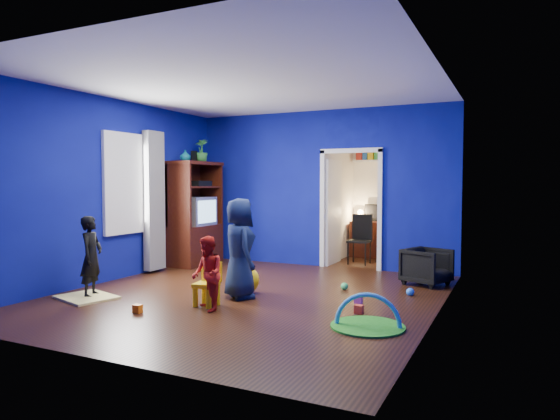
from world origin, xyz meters
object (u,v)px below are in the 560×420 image
at_px(tv_armoire, 195,213).
at_px(kid_chair, 206,286).
at_px(child_black, 91,257).
at_px(folding_chair, 359,240).
at_px(toddler_red, 207,274).
at_px(hopper_ball, 245,280).
at_px(armchair, 427,267).
at_px(vase, 185,156).
at_px(crt_tv, 197,211).
at_px(child_navy, 239,248).
at_px(play_mat, 368,326).
at_px(study_desk, 372,239).

relative_size(tv_armoire, kid_chair, 3.92).
bearing_deg(child_black, folding_chair, -50.22).
distance_m(toddler_red, hopper_ball, 1.05).
relative_size(armchair, child_black, 0.56).
bearing_deg(vase, child_black, -82.95).
distance_m(crt_tv, kid_chair, 3.37).
height_order(child_black, crt_tv, crt_tv).
distance_m(armchair, vase, 4.68).
xyz_separation_m(crt_tv, folding_chair, (2.78, 1.39, -0.56)).
bearing_deg(toddler_red, child_black, -136.29).
bearing_deg(child_navy, play_mat, -154.57).
bearing_deg(child_navy, tv_armoire, -0.72).
distance_m(child_black, study_desk, 5.81).
bearing_deg(child_black, hopper_ball, -79.03).
distance_m(child_navy, play_mat, 2.15).
bearing_deg(armchair, play_mat, -163.16).
height_order(kid_chair, play_mat, kid_chair).
bearing_deg(play_mat, hopper_ball, 156.71).
height_order(child_black, toddler_red, child_black).
height_order(vase, play_mat, vase).
xyz_separation_m(vase, study_desk, (2.82, 2.65, -1.69)).
height_order(child_navy, hopper_ball, child_navy).
distance_m(toddler_red, play_mat, 2.01).
height_order(hopper_ball, study_desk, study_desk).
distance_m(child_navy, tv_armoire, 3.01).
distance_m(tv_armoire, hopper_ball, 2.90).
relative_size(child_black, child_navy, 0.82).
bearing_deg(tv_armoire, hopper_ball, -40.52).
bearing_deg(folding_chair, armchair, -44.49).
relative_size(vase, crt_tv, 0.29).
height_order(vase, tv_armoire, vase).
height_order(armchair, hopper_ball, armchair).
relative_size(toddler_red, kid_chair, 1.83).
xyz_separation_m(vase, play_mat, (4.12, -2.37, -2.05)).
bearing_deg(child_black, play_mat, -106.68).
xyz_separation_m(child_black, play_mat, (3.80, 0.21, -0.54)).
bearing_deg(crt_tv, folding_chair, 26.58).
xyz_separation_m(child_black, vase, (-0.32, 2.59, 1.51)).
height_order(hopper_ball, kid_chair, kid_chair).
xyz_separation_m(kid_chair, folding_chair, (0.81, 4.02, 0.21)).
bearing_deg(tv_armoire, vase, -90.00).
xyz_separation_m(play_mat, study_desk, (-1.30, 5.02, 0.36)).
relative_size(child_black, toddler_red, 1.22).
relative_size(kid_chair, folding_chair, 0.54).
bearing_deg(toddler_red, play_mat, 46.35).
xyz_separation_m(armchair, crt_tv, (-4.28, 0.08, 0.74)).
bearing_deg(child_black, armchair, -74.88).
relative_size(toddler_red, hopper_ball, 2.33).
xyz_separation_m(armchair, play_mat, (-0.20, -2.59, -0.27)).
bearing_deg(study_desk, tv_armoire, -140.18).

